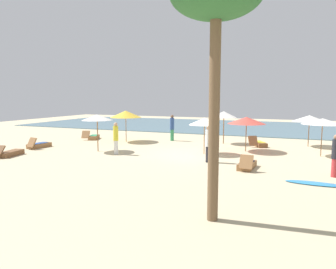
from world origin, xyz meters
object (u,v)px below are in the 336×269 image
(umbrella_4, at_px, (97,117))
(umbrella_5, at_px, (204,121))
(person_1, at_px, (335,155))
(person_0, at_px, (208,143))
(umbrella_8, at_px, (224,114))
(lounger_1, at_px, (258,144))
(lounger_0, at_px, (93,137))
(umbrella_0, at_px, (126,114))
(person_2, at_px, (116,138))
(umbrella_3, at_px, (246,120))
(umbrella_2, at_px, (309,118))
(surfboard, at_px, (316,183))
(umbrella_7, at_px, (323,121))
(lounger_2, at_px, (39,145))
(person_3, at_px, (172,127))
(lounger_3, at_px, (247,165))
(lounger_4, at_px, (10,153))
(palm_2, at_px, (216,1))

(umbrella_4, distance_m, umbrella_5, 6.35)
(person_1, bearing_deg, person_0, 171.16)
(umbrella_8, bearing_deg, umbrella_5, -92.34)
(umbrella_4, relative_size, lounger_1, 1.29)
(lounger_0, bearing_deg, umbrella_8, 9.34)
(umbrella_0, relative_size, person_2, 1.24)
(umbrella_3, bearing_deg, umbrella_2, 43.49)
(umbrella_4, relative_size, surfboard, 1.03)
(umbrella_5, relative_size, umbrella_7, 0.94)
(umbrella_8, height_order, lounger_0, umbrella_8)
(lounger_1, bearing_deg, lounger_2, -155.31)
(lounger_2, relative_size, person_3, 0.89)
(umbrella_4, height_order, umbrella_5, umbrella_4)
(lounger_3, bearing_deg, umbrella_7, 53.46)
(umbrella_0, xyz_separation_m, umbrella_7, (12.78, -0.92, -0.07))
(umbrella_7, bearing_deg, lounger_1, 147.00)
(lounger_3, distance_m, lounger_4, 12.75)
(umbrella_0, relative_size, lounger_2, 1.32)
(lounger_0, xyz_separation_m, lounger_2, (-0.84, -4.71, 0.00))
(lounger_0, bearing_deg, umbrella_4, -51.53)
(person_0, xyz_separation_m, person_3, (-4.48, 6.44, 0.04))
(surfboard, bearing_deg, umbrella_3, 119.22)
(lounger_1, relative_size, lounger_3, 1.03)
(lounger_1, relative_size, surfboard, 0.79)
(lounger_2, distance_m, lounger_4, 2.83)
(umbrella_3, relative_size, lounger_3, 1.34)
(lounger_1, bearing_deg, person_3, 177.31)
(umbrella_5, distance_m, person_2, 5.13)
(lounger_0, relative_size, surfboard, 0.82)
(umbrella_7, bearing_deg, umbrella_3, 178.60)
(umbrella_8, relative_size, lounger_4, 1.27)
(person_2, relative_size, surfboard, 0.84)
(person_1, bearing_deg, lounger_2, 176.49)
(person_1, relative_size, palm_2, 0.27)
(person_3, distance_m, surfboard, 12.81)
(umbrella_8, height_order, lounger_4, umbrella_8)
(umbrella_4, xyz_separation_m, lounger_4, (-3.64, -3.13, -1.88))
(umbrella_3, relative_size, palm_2, 0.35)
(umbrella_0, distance_m, surfboard, 14.26)
(umbrella_0, bearing_deg, person_2, -66.81)
(umbrella_5, xyz_separation_m, lounger_1, (2.59, 4.04, -1.70))
(person_2, height_order, person_3, person_3)
(person_3, relative_size, surfboard, 0.89)
(umbrella_3, bearing_deg, person_0, -107.98)
(umbrella_2, bearing_deg, lounger_1, -159.29)
(umbrella_2, relative_size, umbrella_8, 0.96)
(lounger_3, bearing_deg, lounger_0, 155.84)
(lounger_4, height_order, person_2, person_2)
(lounger_0, xyz_separation_m, surfboard, (15.18, -7.22, -0.14))
(lounger_1, xyz_separation_m, person_1, (3.77, -7.01, 0.73))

